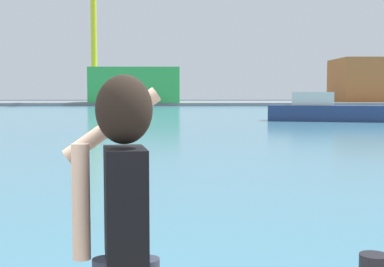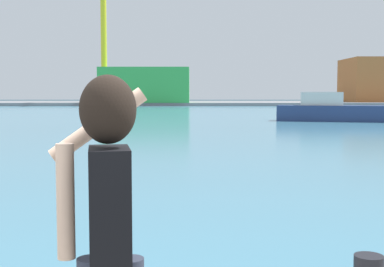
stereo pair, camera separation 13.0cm
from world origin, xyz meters
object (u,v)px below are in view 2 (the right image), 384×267
Objects in this scene: port_crane at (102,35)px; boat_moored at (332,111)px; person_photographer at (106,210)px; warehouse_left at (144,85)px; warehouse_right at (375,80)px.

boat_moored is at bearing -63.56° from port_crane.
warehouse_left is (-7.40, 87.45, 1.83)m from person_photographer.
warehouse_left is 11.16m from port_crane.
person_photographer is at bearing -85.16° from warehouse_left.
port_crane is (-7.18, 0.40, 8.53)m from warehouse_left.
port_crane is at bearing 176.81° from warehouse_left.
boat_moored is at bearing -70.19° from warehouse_left.
person_photographer is 38.11m from boat_moored.
boat_moored is 0.46× the size of port_crane.
port_crane is (-48.42, -5.12, 7.54)m from warehouse_right.
warehouse_right is (41.24, 5.52, 0.99)m from warehouse_left.
warehouse_right reaches higher than warehouse_left.
port_crane reaches higher than warehouse_left.
warehouse_left is at bearing 124.21° from boat_moored.
person_photographer is at bearing -80.58° from port_crane.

